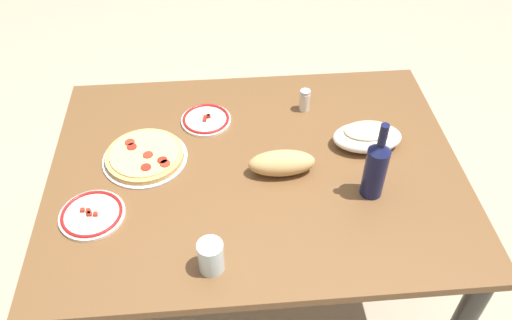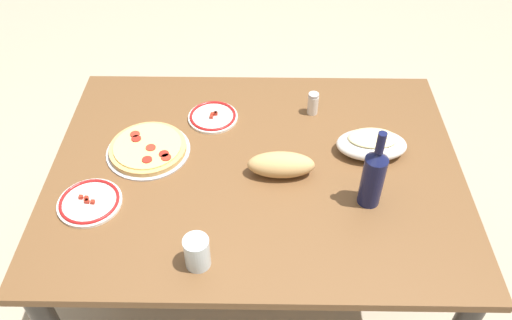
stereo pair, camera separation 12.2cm
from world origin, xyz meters
name	(u,v)px [view 1 (the left image)]	position (x,y,z in m)	size (l,w,h in m)	color
ground_plane	(256,283)	(0.00, 0.00, 0.00)	(8.00, 8.00, 0.00)	tan
dining_table	(256,187)	(0.00, 0.00, 0.61)	(1.38, 1.03, 0.71)	brown
pepperoni_pizza	(145,156)	(-0.37, 0.07, 0.72)	(0.29, 0.29, 0.03)	#B7B7BC
baked_pasta_dish	(367,136)	(0.39, 0.08, 0.75)	(0.24, 0.15, 0.08)	white
wine_bottle	(376,168)	(0.35, -0.15, 0.82)	(0.07, 0.07, 0.28)	#141942
water_glass	(211,257)	(-0.16, -0.39, 0.76)	(0.07, 0.07, 0.10)	silver
side_plate_near	(92,214)	(-0.52, -0.17, 0.72)	(0.20, 0.20, 0.02)	white
side_plate_far	(206,119)	(-0.16, 0.25, 0.72)	(0.18, 0.18, 0.02)	white
bread_loaf	(282,163)	(0.08, -0.03, 0.75)	(0.22, 0.09, 0.08)	tan
spice_shaker	(305,100)	(0.21, 0.29, 0.75)	(0.04, 0.04, 0.09)	silver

